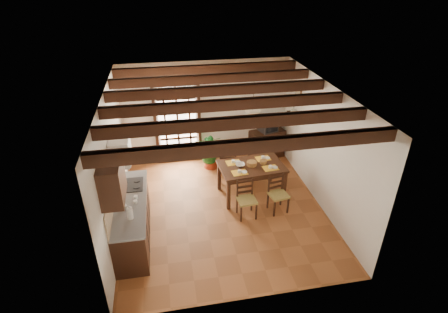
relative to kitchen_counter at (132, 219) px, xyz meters
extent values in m
plane|color=brown|center=(1.96, 0.60, -0.47)|extent=(5.00, 5.00, 0.00)
cube|color=silver|center=(1.96, 3.10, 0.93)|extent=(4.50, 0.02, 2.80)
cube|color=silver|center=(1.96, -1.90, 0.93)|extent=(4.50, 0.02, 2.80)
cube|color=silver|center=(-0.29, 0.60, 0.93)|extent=(0.02, 5.00, 2.80)
cube|color=silver|center=(4.21, 0.60, 0.93)|extent=(0.02, 5.00, 2.80)
cube|color=white|center=(1.96, 0.60, 2.33)|extent=(4.50, 5.00, 0.02)
cube|color=black|center=(1.96, -1.50, 2.22)|extent=(4.50, 0.14, 0.20)
cube|color=black|center=(1.96, -0.66, 2.22)|extent=(4.50, 0.14, 0.20)
cube|color=black|center=(1.96, 0.18, 2.22)|extent=(4.50, 0.14, 0.20)
cube|color=black|center=(1.96, 1.02, 2.22)|extent=(4.50, 0.14, 0.20)
cube|color=black|center=(1.96, 1.86, 2.22)|extent=(4.50, 0.14, 0.20)
cube|color=black|center=(1.96, 2.70, 2.22)|extent=(4.50, 0.14, 0.20)
cube|color=white|center=(1.16, 3.09, 0.63)|extent=(1.01, 0.02, 2.11)
cube|color=black|center=(1.16, 3.04, 1.77)|extent=(1.26, 0.10, 0.08)
cube|color=black|center=(0.57, 3.04, 0.63)|extent=(0.08, 0.10, 2.28)
cube|color=black|center=(1.75, 3.04, 0.63)|extent=(0.08, 0.10, 2.28)
cube|color=black|center=(1.16, 3.02, 0.63)|extent=(1.01, 0.03, 2.02)
cube|color=black|center=(0.01, 0.00, -0.03)|extent=(0.60, 2.20, 0.88)
cube|color=slate|center=(0.01, 0.00, 0.43)|extent=(0.64, 2.25, 0.04)
cube|color=tan|center=(-0.28, 0.00, 0.66)|extent=(0.02, 2.20, 0.50)
cube|color=black|center=(-0.12, -0.70, 1.38)|extent=(0.35, 0.80, 0.70)
cube|color=white|center=(-0.09, 0.55, 1.28)|extent=(0.38, 0.60, 0.50)
cube|color=silver|center=(-0.09, 0.55, 1.01)|extent=(0.32, 0.55, 0.04)
cube|color=black|center=(0.01, 0.55, 0.45)|extent=(0.50, 0.55, 0.02)
cylinder|color=white|center=(0.06, -0.55, 0.56)|extent=(0.11, 0.11, 0.24)
cylinder|color=silver|center=(-0.09, -0.25, 0.48)|extent=(0.14, 0.14, 0.10)
cube|color=#391F12|center=(2.72, 1.06, 0.31)|extent=(1.57, 1.09, 0.05)
cube|color=#391F12|center=(2.72, 1.06, 0.23)|extent=(1.42, 0.98, 0.11)
cube|color=#391F12|center=(3.37, 1.54, -0.09)|extent=(0.08, 0.08, 0.76)
cube|color=#391F12|center=(2.01, 1.42, -0.09)|extent=(0.08, 0.08, 0.76)
cube|color=#391F12|center=(3.44, 0.71, -0.09)|extent=(0.08, 0.08, 0.76)
cube|color=#391F12|center=(2.08, 0.59, -0.09)|extent=(0.08, 0.08, 0.76)
cube|color=#9F8C43|center=(2.42, 0.25, -0.04)|extent=(0.43, 0.41, 0.05)
cube|color=black|center=(2.41, 0.42, 0.18)|extent=(0.40, 0.06, 0.44)
cube|color=black|center=(2.42, 0.25, -0.26)|extent=(0.41, 0.39, 0.43)
cube|color=#9F8C43|center=(3.17, 0.32, -0.05)|extent=(0.46, 0.44, 0.05)
cube|color=black|center=(3.14, 0.48, 0.17)|extent=(0.40, 0.10, 0.43)
cube|color=black|center=(3.17, 0.32, -0.26)|extent=(0.44, 0.42, 0.43)
cube|color=#9F8C43|center=(2.28, 1.81, 0.00)|extent=(0.47, 0.45, 0.05)
cube|color=black|center=(2.27, 1.63, 0.24)|extent=(0.44, 0.07, 0.48)
cube|color=black|center=(2.28, 1.81, -0.24)|extent=(0.45, 0.43, 0.47)
cube|color=#9F8C43|center=(3.03, 1.87, -0.03)|extent=(0.42, 0.40, 0.05)
cube|color=black|center=(3.02, 1.71, 0.19)|extent=(0.41, 0.05, 0.45)
cube|color=black|center=(3.03, 1.87, -0.25)|extent=(0.40, 0.38, 0.44)
cube|color=yellow|center=(2.35, 0.83, 0.40)|extent=(0.34, 0.26, 0.01)
cube|color=yellow|center=(3.10, 0.83, 0.40)|extent=(0.34, 0.26, 0.01)
cube|color=yellow|center=(2.35, 1.30, 0.40)|extent=(0.34, 0.26, 0.01)
cube|color=yellow|center=(3.10, 1.30, 0.40)|extent=(0.34, 0.26, 0.01)
cylinder|color=olive|center=(2.72, 1.06, 0.44)|extent=(0.23, 0.23, 0.10)
imported|color=white|center=(2.45, 1.09, 0.36)|extent=(0.22, 0.22, 0.05)
cube|color=black|center=(3.64, 2.83, -0.06)|extent=(1.04, 0.63, 0.83)
cube|color=black|center=(3.64, 2.83, 0.54)|extent=(0.56, 0.53, 0.39)
cube|color=black|center=(3.64, 2.62, 0.54)|extent=(0.36, 0.13, 0.29)
cube|color=white|center=(3.46, 3.08, 1.28)|extent=(0.25, 0.03, 0.32)
cone|color=maroon|center=(1.97, 2.54, -0.36)|extent=(0.39, 0.39, 0.24)
imported|color=#144C19|center=(1.97, 2.54, 0.10)|extent=(2.40, 2.22, 2.22)
cube|color=black|center=(4.10, 2.20, 1.08)|extent=(0.20, 0.42, 0.03)
cube|color=black|center=(4.10, 2.03, 0.99)|extent=(0.18, 0.03, 0.18)
cube|color=black|center=(4.10, 2.37, 0.99)|extent=(0.18, 0.03, 0.18)
imported|color=#B2BFB2|center=(4.10, 2.20, 1.18)|extent=(0.15, 0.15, 0.15)
sphere|color=yellow|center=(4.10, 2.20, 1.39)|extent=(0.14, 0.14, 0.14)
cylinder|color=#144C19|center=(4.10, 2.20, 1.24)|extent=(0.01, 0.01, 0.28)
cube|color=brown|center=(4.18, 2.20, 1.58)|extent=(0.03, 0.32, 0.32)
cube|color=#C3B292|center=(4.17, 2.20, 1.58)|extent=(0.01, 0.26, 0.26)
cylinder|color=black|center=(2.72, 1.16, 1.98)|extent=(0.01, 0.01, 0.70)
cone|color=beige|center=(2.72, 1.16, 1.61)|extent=(0.36, 0.36, 0.14)
sphere|color=#FFD88C|center=(2.72, 1.16, 1.53)|extent=(0.09, 0.09, 0.09)
camera|label=1|loc=(0.81, -5.74, 4.47)|focal=28.00mm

